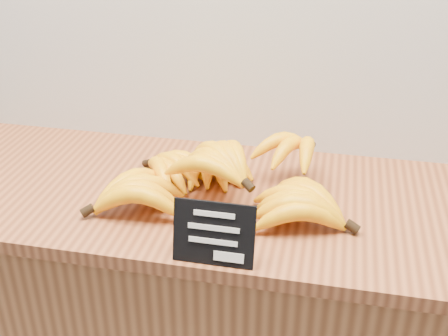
# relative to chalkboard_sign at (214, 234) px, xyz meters

# --- Properties ---
(counter_top) EXTENTS (1.47, 0.54, 0.03)m
(counter_top) POSITION_rel_chalkboard_sign_xyz_m (-0.02, 0.24, -0.07)
(counter_top) COLOR #98542F
(counter_top) RESTS_ON counter
(chalkboard_sign) EXTENTS (0.15, 0.03, 0.12)m
(chalkboard_sign) POSITION_rel_chalkboard_sign_xyz_m (0.00, 0.00, 0.00)
(chalkboard_sign) COLOR black
(chalkboard_sign) RESTS_ON counter_top
(banana_pile) EXTENTS (0.56, 0.39, 0.12)m
(banana_pile) POSITION_rel_chalkboard_sign_xyz_m (-0.03, 0.22, -0.01)
(banana_pile) COLOR #FFB50A
(banana_pile) RESTS_ON counter_top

